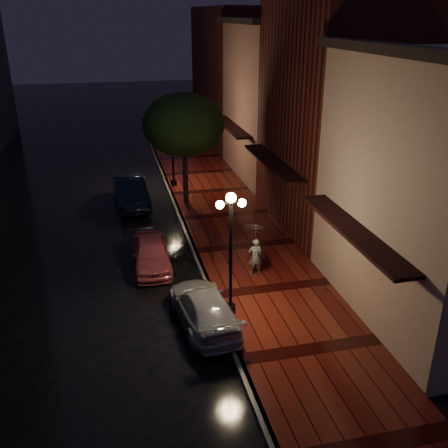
{
  "coord_description": "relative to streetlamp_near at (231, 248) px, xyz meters",
  "views": [
    {
      "loc": [
        -3.14,
        -19.01,
        9.54
      ],
      "look_at": [
        1.22,
        -0.31,
        1.4
      ],
      "focal_mm": 40.0,
      "sensor_mm": 36.0,
      "label": 1
    }
  ],
  "objects": [
    {
      "name": "street_tree",
      "position": [
        0.26,
        10.99,
        1.64
      ],
      "size": [
        4.16,
        4.16,
        5.8
      ],
      "color": "black",
      "rests_on": "sidewalk"
    },
    {
      "name": "woman_with_umbrella",
      "position": [
        1.58,
        2.41,
        -1.06
      ],
      "size": [
        0.88,
        0.89,
        2.11
      ],
      "rotation": [
        0.0,
        0.0,
        3.04
      ],
      "color": "silver",
      "rests_on": "sidewalk"
    },
    {
      "name": "storefront_near",
      "position": [
        6.65,
        -1.0,
        1.65
      ],
      "size": [
        5.0,
        8.0,
        8.5
      ],
      "primitive_type": "cube",
      "color": "gray",
      "rests_on": "ground"
    },
    {
      "name": "storefront_far",
      "position": [
        6.65,
        15.0,
        1.9
      ],
      "size": [
        5.0,
        8.0,
        9.0
      ],
      "primitive_type": "cube",
      "color": "#8C5951",
      "rests_on": "ground"
    },
    {
      "name": "streetlamp_far",
      "position": [
        0.0,
        14.0,
        0.0
      ],
      "size": [
        0.96,
        0.36,
        4.31
      ],
      "color": "black",
      "rests_on": "sidewalk"
    },
    {
      "name": "silver_car",
      "position": [
        -0.95,
        -0.19,
        -2.0
      ],
      "size": [
        2.09,
        4.3,
        1.21
      ],
      "primitive_type": "imported",
      "rotation": [
        0.0,
        0.0,
        3.24
      ],
      "color": "#AEAEB6",
      "rests_on": "ground"
    },
    {
      "name": "sidewalk",
      "position": [
        1.9,
        5.0,
        -2.53
      ],
      "size": [
        4.5,
        60.0,
        0.15
      ],
      "primitive_type": "cube",
      "color": "#420D0B",
      "rests_on": "ground"
    },
    {
      "name": "parking_meter",
      "position": [
        0.24,
        4.03,
        -1.75
      ],
      "size": [
        0.12,
        0.09,
        1.16
      ],
      "rotation": [
        0.0,
        0.0,
        0.12
      ],
      "color": "black",
      "rests_on": "sidewalk"
    },
    {
      "name": "curb",
      "position": [
        -0.35,
        5.0,
        -2.53
      ],
      "size": [
        0.25,
        60.0,
        0.15
      ],
      "primitive_type": "cube",
      "color": "#595451",
      "rests_on": "ground"
    },
    {
      "name": "storefront_mid",
      "position": [
        6.65,
        7.0,
        2.9
      ],
      "size": [
        5.0,
        8.0,
        11.0
      ],
      "primitive_type": "cube",
      "color": "#511914",
      "rests_on": "ground"
    },
    {
      "name": "navy_car",
      "position": [
        -2.63,
        11.67,
        -1.86
      ],
      "size": [
        1.88,
        4.6,
        1.48
      ],
      "primitive_type": "imported",
      "rotation": [
        0.0,
        0.0,
        0.07
      ],
      "color": "black",
      "rests_on": "ground"
    },
    {
      "name": "streetlamp_near",
      "position": [
        0.0,
        0.0,
        0.0
      ],
      "size": [
        0.96,
        0.36,
        4.31
      ],
      "color": "black",
      "rests_on": "sidewalk"
    },
    {
      "name": "ground",
      "position": [
        -0.35,
        5.0,
        -2.6
      ],
      "size": [
        120.0,
        120.0,
        0.0
      ],
      "primitive_type": "plane",
      "color": "black",
      "rests_on": "ground"
    },
    {
      "name": "storefront_extra",
      "position": [
        6.65,
        25.0,
        2.4
      ],
      "size": [
        5.0,
        12.0,
        10.0
      ],
      "primitive_type": "cube",
      "color": "#511914",
      "rests_on": "ground"
    },
    {
      "name": "pink_car",
      "position": [
        -2.26,
        4.19,
        -1.98
      ],
      "size": [
        1.56,
        3.69,
        1.24
      ],
      "primitive_type": "imported",
      "rotation": [
        0.0,
        0.0,
        -0.03
      ],
      "color": "#BE4E5E",
      "rests_on": "ground"
    }
  ]
}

